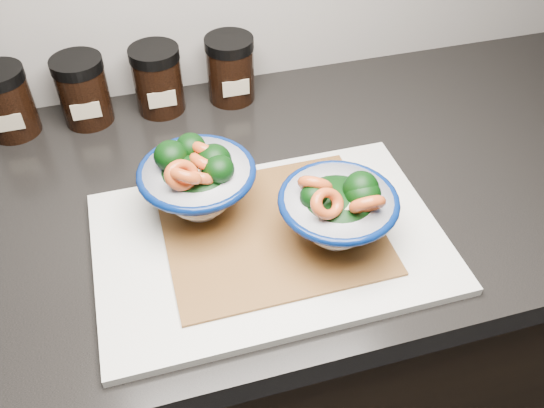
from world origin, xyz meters
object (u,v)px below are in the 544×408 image
object	(u,v)px
bowl_right	(338,210)
spice_jar_d	(230,69)
bowl_left	(198,181)
spice_jar_b	(83,91)
spice_jar_c	(158,80)
spice_jar_a	(6,102)
cutting_board	(270,242)

from	to	relation	value
bowl_right	spice_jar_d	distance (m)	0.38
bowl_left	spice_jar_b	distance (m)	0.31
spice_jar_c	spice_jar_a	bearing A→B (deg)	180.00
spice_jar_a	spice_jar_b	xyz separation A→B (m)	(0.12, 0.00, 0.00)
cutting_board	spice_jar_c	world-z (taller)	spice_jar_c
bowl_left	spice_jar_c	size ratio (longest dim) A/B	1.38
bowl_left	spice_jar_d	size ratio (longest dim) A/B	1.38
spice_jar_a	spice_jar_d	size ratio (longest dim) A/B	1.00
spice_jar_a	spice_jar_c	world-z (taller)	same
bowl_left	spice_jar_b	bearing A→B (deg)	116.00
bowl_left	spice_jar_c	bearing A→B (deg)	93.22
cutting_board	spice_jar_b	distance (m)	0.42
cutting_board	spice_jar_a	size ratio (longest dim) A/B	3.98
spice_jar_b	spice_jar_d	bearing A→B (deg)	0.00
bowl_right	spice_jar_d	xyz separation A→B (m)	(-0.05, 0.38, -0.01)
bowl_right	spice_jar_a	size ratio (longest dim) A/B	1.34
bowl_right	spice_jar_b	xyz separation A→B (m)	(-0.29, 0.38, -0.01)
spice_jar_b	bowl_right	bearing A→B (deg)	-52.01
bowl_left	spice_jar_a	distance (m)	0.38
cutting_board	spice_jar_b	xyz separation A→B (m)	(-0.21, 0.35, 0.05)
cutting_board	spice_jar_a	world-z (taller)	spice_jar_a
spice_jar_a	spice_jar_b	bearing A→B (deg)	0.00
spice_jar_a	spice_jar_d	bearing A→B (deg)	0.00
spice_jar_c	bowl_right	bearing A→B (deg)	-65.16
spice_jar_a	bowl_right	bearing A→B (deg)	-42.48
spice_jar_b	spice_jar_d	xyz separation A→B (m)	(0.24, 0.00, 0.00)
bowl_right	spice_jar_c	bearing A→B (deg)	114.84
bowl_left	spice_jar_d	world-z (taller)	bowl_left
cutting_board	bowl_right	world-z (taller)	bowl_right
bowl_right	spice_jar_c	distance (m)	0.42
cutting_board	spice_jar_d	world-z (taller)	spice_jar_d
spice_jar_b	spice_jar_c	size ratio (longest dim) A/B	1.00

